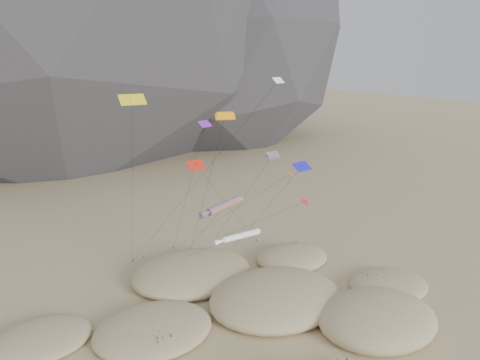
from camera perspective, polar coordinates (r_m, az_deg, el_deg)
name	(u,v)px	position (r m, az deg, el deg)	size (l,w,h in m)	color
ground	(283,332)	(53.87, 5.25, -17.95)	(500.00, 500.00, 0.00)	#CCB789
dunes	(255,311)	(55.95, 1.89, -15.64)	(50.37, 39.74, 4.00)	#CCB789
dune_grass	(261,316)	(54.77, 2.56, -16.28)	(41.11, 28.13, 1.47)	black
kite_stakes	(199,249)	(73.13, -5.05, -8.39)	(19.66, 6.46, 0.30)	#3F2D1E
rainbow_tube_kite	(223,206)	(59.37, -2.04, -3.18)	(7.26, 12.97, 11.47)	orange
white_tube_kite	(239,236)	(54.72, -0.15, -6.89)	(6.51, 15.47, 9.40)	white
orange_parafoil	(224,119)	(53.82, -1.91, 7.49)	(3.91, 15.53, 22.94)	#FFA10D
multi_parafoil	(272,157)	(58.09, 3.89, 2.83)	(3.28, 18.07, 17.64)	red
delta_kites	(232,149)	(55.31, -0.98, 3.80)	(24.94, 22.25, 26.28)	red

